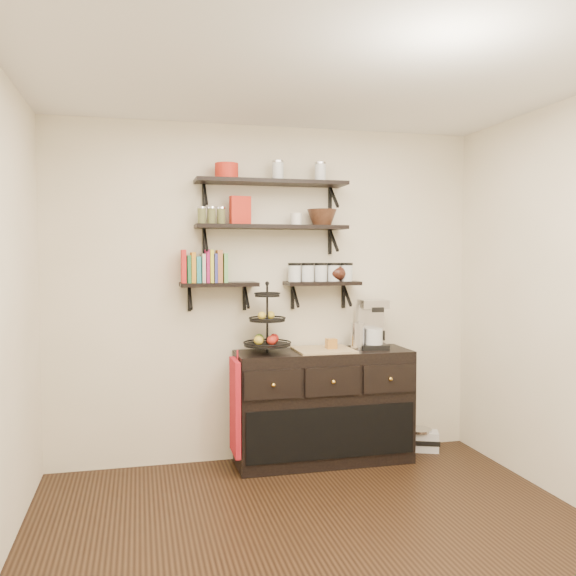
% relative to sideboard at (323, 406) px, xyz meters
% --- Properties ---
extents(floor, '(3.50, 3.50, 0.00)m').
position_rel_sideboard_xyz_m(floor, '(-0.40, -1.51, -0.45)').
color(floor, black).
rests_on(floor, ground).
extents(ceiling, '(3.50, 3.50, 0.02)m').
position_rel_sideboard_xyz_m(ceiling, '(-0.40, -1.51, 2.25)').
color(ceiling, white).
rests_on(ceiling, back_wall).
extents(back_wall, '(3.50, 0.02, 2.70)m').
position_rel_sideboard_xyz_m(back_wall, '(-0.40, 0.24, 0.90)').
color(back_wall, white).
rests_on(back_wall, ground).
extents(shelf_top, '(1.20, 0.27, 0.23)m').
position_rel_sideboard_xyz_m(shelf_top, '(-0.40, 0.10, 1.78)').
color(shelf_top, black).
rests_on(shelf_top, back_wall).
extents(shelf_mid, '(1.20, 0.27, 0.23)m').
position_rel_sideboard_xyz_m(shelf_mid, '(-0.40, 0.10, 1.43)').
color(shelf_mid, black).
rests_on(shelf_mid, back_wall).
extents(shelf_low_left, '(0.60, 0.25, 0.23)m').
position_rel_sideboard_xyz_m(shelf_low_left, '(-0.82, 0.12, 0.98)').
color(shelf_low_left, black).
rests_on(shelf_low_left, back_wall).
extents(shelf_low_right, '(0.60, 0.25, 0.23)m').
position_rel_sideboard_xyz_m(shelf_low_right, '(0.02, 0.12, 0.98)').
color(shelf_low_right, black).
rests_on(shelf_low_right, back_wall).
extents(cookbooks, '(0.36, 0.15, 0.26)m').
position_rel_sideboard_xyz_m(cookbooks, '(-0.91, 0.12, 1.11)').
color(cookbooks, red).
rests_on(cookbooks, shelf_low_left).
extents(glass_canisters, '(0.54, 0.10, 0.13)m').
position_rel_sideboard_xyz_m(glass_canisters, '(0.01, 0.12, 1.06)').
color(glass_canisters, silver).
rests_on(glass_canisters, shelf_low_right).
extents(sideboard, '(1.40, 0.50, 0.92)m').
position_rel_sideboard_xyz_m(sideboard, '(0.00, 0.00, 0.00)').
color(sideboard, black).
rests_on(sideboard, floor).
extents(fruit_stand, '(0.36, 0.36, 0.53)m').
position_rel_sideboard_xyz_m(fruit_stand, '(-0.46, 0.00, 0.63)').
color(fruit_stand, black).
rests_on(fruit_stand, sideboard).
extents(candle, '(0.08, 0.08, 0.08)m').
position_rel_sideboard_xyz_m(candle, '(0.06, 0.00, 0.50)').
color(candle, '#A56926').
rests_on(candle, sideboard).
extents(coffee_maker, '(0.23, 0.22, 0.40)m').
position_rel_sideboard_xyz_m(coffee_maker, '(0.42, 0.03, 0.64)').
color(coffee_maker, black).
rests_on(coffee_maker, sideboard).
extents(thermal_carafe, '(0.11, 0.11, 0.22)m').
position_rel_sideboard_xyz_m(thermal_carafe, '(0.28, -0.02, 0.56)').
color(thermal_carafe, silver).
rests_on(thermal_carafe, sideboard).
extents(apron, '(0.04, 0.31, 0.72)m').
position_rel_sideboard_xyz_m(apron, '(-0.73, -0.10, 0.06)').
color(apron, '#A2111E').
rests_on(apron, sideboard).
extents(radio, '(0.35, 0.27, 0.19)m').
position_rel_sideboard_xyz_m(radio, '(0.88, 0.07, -0.36)').
color(radio, silver).
rests_on(radio, floor).
extents(recipe_box, '(0.17, 0.09, 0.22)m').
position_rel_sideboard_xyz_m(recipe_box, '(-0.65, 0.10, 1.56)').
color(recipe_box, red).
rests_on(recipe_box, shelf_mid).
extents(walnut_bowl, '(0.24, 0.24, 0.13)m').
position_rel_sideboard_xyz_m(walnut_bowl, '(0.01, 0.10, 1.51)').
color(walnut_bowl, black).
rests_on(walnut_bowl, shelf_mid).
extents(ramekins, '(0.09, 0.09, 0.10)m').
position_rel_sideboard_xyz_m(ramekins, '(-0.20, 0.10, 1.50)').
color(ramekins, white).
rests_on(ramekins, shelf_mid).
extents(teapot, '(0.22, 0.19, 0.15)m').
position_rel_sideboard_xyz_m(teapot, '(0.15, 0.12, 1.07)').
color(teapot, '#361810').
rests_on(teapot, shelf_low_right).
extents(red_pot, '(0.18, 0.18, 0.12)m').
position_rel_sideboard_xyz_m(red_pot, '(-0.76, 0.10, 1.86)').
color(red_pot, red).
rests_on(red_pot, shelf_top).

